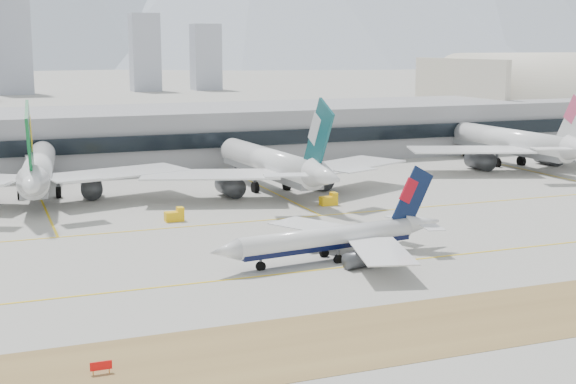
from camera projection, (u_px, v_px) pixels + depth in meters
name	position (u px, v px, depth m)	size (l,w,h in m)	color
ground	(332.00, 259.00, 124.28)	(3000.00, 3000.00, 0.00)	gray
taxiing_airliner	(335.00, 238.00, 123.45)	(41.03, 35.42, 13.79)	white
widebody_eva	(38.00, 171.00, 171.14)	(64.61, 63.62, 23.18)	white
widebody_cathay	(273.00, 165.00, 179.89)	(64.11, 62.83, 22.89)	white
widebody_china_air	(513.00, 143.00, 217.53)	(68.05, 66.44, 24.25)	white
terminal	(166.00, 135.00, 228.22)	(280.00, 43.10, 15.00)	gray
hangar	(558.00, 132.00, 303.04)	(91.00, 60.00, 60.00)	beige
hold_sign_left	(101.00, 366.00, 80.56)	(2.20, 0.15, 1.35)	red
gse_b	(175.00, 216.00, 150.78)	(3.55, 2.00, 2.60)	yellow
gse_c	(329.00, 200.00, 165.86)	(3.55, 2.00, 2.60)	yellow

